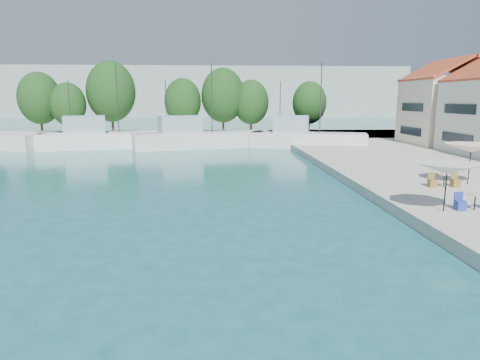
{
  "coord_description": "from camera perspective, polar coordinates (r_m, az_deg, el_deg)",
  "views": [
    {
      "loc": [
        -2.81,
        3.12,
        5.68
      ],
      "look_at": [
        -1.43,
        26.0,
        1.35
      ],
      "focal_mm": 32.0,
      "sensor_mm": 36.0,
      "label": 1
    }
  ],
  "objects": [
    {
      "name": "quay_far",
      "position": [
        64.32,
        -8.11,
        5.81
      ],
      "size": [
        90.0,
        16.0,
        0.6
      ],
      "primitive_type": "cube",
      "color": "#A8A197",
      "rests_on": "ground"
    },
    {
      "name": "hill_west",
      "position": [
        159.24,
        -13.55,
        11.26
      ],
      "size": [
        180.0,
        40.0,
        16.0
      ],
      "primitive_type": "cube",
      "color": "#95A397",
      "rests_on": "ground"
    },
    {
      "name": "hill_east",
      "position": [
        181.99,
        10.33,
        10.64
      ],
      "size": [
        140.0,
        40.0,
        12.0
      ],
      "primitive_type": "cube",
      "color": "#95A397",
      "rests_on": "ground"
    },
    {
      "name": "building_06",
      "position": [
        54.88,
        26.17,
        9.44
      ],
      "size": [
        9.0,
        8.8,
        10.2
      ],
      "color": "beige",
      "rests_on": "quay_right"
    },
    {
      "name": "trawler_02",
      "position": [
        53.11,
        -17.85,
        5.22
      ],
      "size": [
        15.62,
        7.38,
        10.2
      ],
      "rotation": [
        0.0,
        0.0,
        0.24
      ],
      "color": "white",
      "rests_on": "ground"
    },
    {
      "name": "trawler_03",
      "position": [
        51.08,
        -5.83,
        5.48
      ],
      "size": [
        16.05,
        8.29,
        10.2
      ],
      "rotation": [
        0.0,
        0.0,
        0.29
      ],
      "color": "silver",
      "rests_on": "ground"
    },
    {
      "name": "trawler_04",
      "position": [
        51.41,
        8.64,
        5.44
      ],
      "size": [
        13.89,
        6.95,
        10.2
      ],
      "rotation": [
        0.0,
        0.0,
        -0.27
      ],
      "color": "silver",
      "rests_on": "ground"
    },
    {
      "name": "tree_02",
      "position": [
        70.71,
        -25.19,
        9.85
      ],
      "size": [
        6.14,
        6.14,
        9.09
      ],
      "color": "#3F2B19",
      "rests_on": "quay_far"
    },
    {
      "name": "tree_03",
      "position": [
        68.37,
        -21.95,
        9.33
      ],
      "size": [
        5.09,
        5.09,
        7.53
      ],
      "color": "#3F2B19",
      "rests_on": "quay_far"
    },
    {
      "name": "tree_04",
      "position": [
        68.69,
        -16.82,
        11.22
      ],
      "size": [
        7.29,
        7.29,
        10.78
      ],
      "color": "#3F2B19",
      "rests_on": "quay_far"
    },
    {
      "name": "tree_05",
      "position": [
        67.15,
        -7.65,
        10.37
      ],
      "size": [
        5.6,
        5.6,
        8.29
      ],
      "color": "#3F2B19",
      "rests_on": "quay_far"
    },
    {
      "name": "tree_06",
      "position": [
        66.67,
        -2.28,
        11.2
      ],
      "size": [
        6.63,
        6.63,
        9.81
      ],
      "color": "#3F2B19",
      "rests_on": "quay_far"
    },
    {
      "name": "tree_07",
      "position": [
        66.51,
        1.49,
        10.32
      ],
      "size": [
        5.43,
        5.43,
        8.03
      ],
      "color": "#3F2B19",
      "rests_on": "quay_far"
    },
    {
      "name": "tree_08",
      "position": [
        69.17,
        9.23,
        10.13
      ],
      "size": [
        5.32,
        5.32,
        7.87
      ],
      "color": "#3F2B19",
      "rests_on": "quay_far"
    },
    {
      "name": "umbrella_white",
      "position": [
        21.54,
        25.92,
        1.36
      ],
      "size": [
        2.87,
        2.87,
        2.24
      ],
      "color": "black",
      "rests_on": "quay_right"
    },
    {
      "name": "umbrella_cream",
      "position": [
        29.18,
        28.45,
        3.77
      ],
      "size": [
        3.15,
        3.15,
        2.46
      ],
      "color": "black",
      "rests_on": "quay_right"
    },
    {
      "name": "cafe_table_02",
      "position": [
        22.73,
        28.8,
        -2.82
      ],
      "size": [
        1.82,
        0.7,
        0.76
      ],
      "color": "black",
      "rests_on": "quay_right"
    },
    {
      "name": "cafe_table_03",
      "position": [
        27.83,
        25.53,
        -0.27
      ],
      "size": [
        1.82,
        0.7,
        0.76
      ],
      "color": "black",
      "rests_on": "quay_right"
    }
  ]
}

